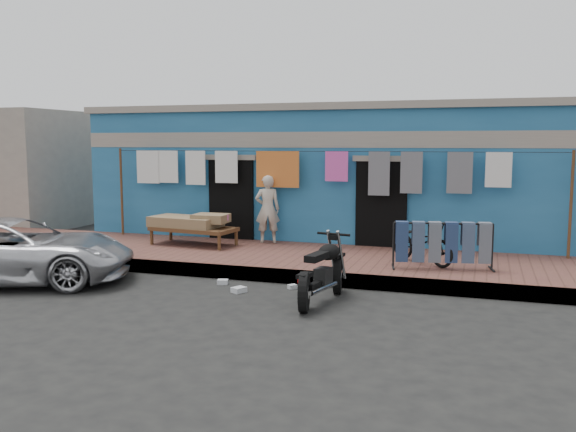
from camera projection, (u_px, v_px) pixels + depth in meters
The scene contains 15 objects.
ground at pixel (248, 305), 9.40m from camera, with size 80.00×80.00×0.00m, color black.
sidewalk at pixel (303, 261), 12.22m from camera, with size 28.00×3.00×0.25m, color brown.
curb at pixel (280, 276), 10.85m from camera, with size 28.00×0.10×0.25m, color gray.
building at pixel (348, 174), 15.80m from camera, with size 12.20×5.20×3.36m.
neighbor_left at pixel (6, 168), 19.20m from camera, with size 6.00×5.00×3.40m, color #9E9384.
clothesline at pixel (300, 173), 13.34m from camera, with size 10.06×0.06×2.10m.
car at pixel (13, 250), 10.80m from camera, with size 1.93×4.24×1.19m, color silver.
seated_person at pixel (268, 209), 13.62m from camera, with size 0.55×0.36×1.52m, color beige.
bicycle at pixel (422, 237), 11.30m from camera, with size 0.53×1.50×0.97m, color black.
motorcycle at pixel (322, 270), 9.49m from camera, with size 0.82×1.68×1.04m, color black, non-canonical shape.
charpoy at pixel (194, 230), 13.37m from camera, with size 2.07×1.17×0.66m, color brown, non-canonical shape.
jeans_rack at pixel (443, 245), 10.81m from camera, with size 1.85×0.72×0.87m, color black, non-canonical shape.
litter_a at pixel (223, 282), 10.76m from camera, with size 0.18×0.14×0.08m, color silver.
litter_b at pixel (292, 287), 10.43m from camera, with size 0.14×0.11×0.07m, color silver.
litter_c at pixel (239, 290), 10.17m from camera, with size 0.22×0.18×0.09m, color silver.
Camera 1 is at (3.44, -8.52, 2.49)m, focal length 38.00 mm.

